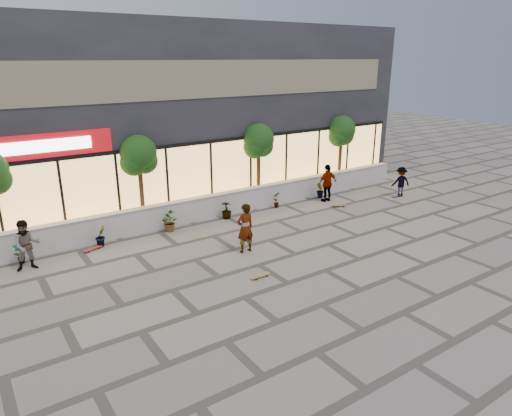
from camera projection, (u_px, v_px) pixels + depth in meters
ground at (325, 270)px, 15.56m from camera, size 80.00×80.00×0.00m
planter_wall at (222, 204)px, 20.89m from camera, size 22.00×0.42×1.04m
retail_building at (168, 110)px, 24.02m from camera, size 24.00×9.17×8.50m
shrub_a at (20, 253)px, 15.97m from camera, size 0.43×0.29×0.81m
shrub_b at (101, 236)px, 17.46m from camera, size 0.57×0.57×0.81m
shrub_c at (168, 222)px, 18.95m from camera, size 0.68×0.77×0.81m
shrub_d at (226, 210)px, 20.44m from camera, size 0.64×0.64×0.81m
shrub_e at (277, 199)px, 21.93m from camera, size 0.46×0.35×0.81m
shrub_f at (320, 190)px, 23.42m from camera, size 0.55×0.57×0.81m
tree_midwest at (139, 157)px, 18.80m from camera, size 1.60×1.50×3.92m
tree_mideast at (259, 143)px, 21.99m from camera, size 1.60×1.50×3.92m
tree_east at (341, 133)px, 24.92m from camera, size 1.60×1.50×3.92m
skater_center at (245, 228)px, 16.76m from camera, size 0.69×0.45×1.88m
skater_left at (27, 245)px, 15.37m from camera, size 0.93×0.76×1.78m
skater_right_near at (327, 183)px, 22.71m from camera, size 1.13×0.52×1.89m
skater_right_far at (401, 182)px, 23.60m from camera, size 1.14×0.90×1.55m
skateboard_center at (260, 276)px, 15.03m from camera, size 0.72×0.20×0.09m
skateboard_left at (93, 249)px, 17.16m from camera, size 0.74×0.39×0.09m
skateboard_right_near at (339, 205)px, 22.11m from camera, size 0.73×0.53×0.09m
skateboard_right_far at (397, 195)px, 23.75m from camera, size 0.73×0.24×0.09m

